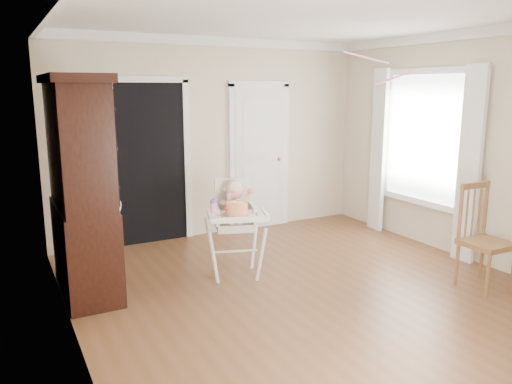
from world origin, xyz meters
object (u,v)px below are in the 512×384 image
sippy_cup (214,206)px  china_cabinet (82,187)px  cake (237,209)px  high_chair (235,217)px  dining_chair (484,240)px

sippy_cup → china_cabinet: (-1.24, 0.36, 0.25)m
cake → china_cabinet: china_cabinet is taller
high_chair → sippy_cup: (-0.27, -0.05, 0.16)m
sippy_cup → china_cabinet: 1.32m
high_chair → dining_chair: bearing=-16.2°
china_cabinet → cake: bearing=-21.0°
dining_chair → high_chair: bearing=146.2°
cake → sippy_cup: size_ratio=1.65×
sippy_cup → china_cabinet: china_cabinet is taller
high_chair → cake: size_ratio=3.63×
high_chair → dining_chair: size_ratio=1.00×
high_chair → china_cabinet: (-1.51, 0.30, 0.41)m
dining_chair → sippy_cup: bearing=150.2°
high_chair → china_cabinet: size_ratio=0.50×
sippy_cup → cake: bearing=-46.9°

